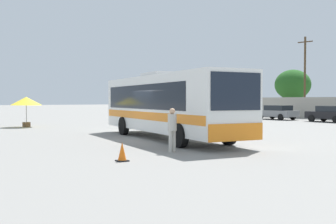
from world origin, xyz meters
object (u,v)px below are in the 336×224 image
attendant_by_bus_door (172,127)px  parked_car_leftmost_grey (277,112)px  parked_car_second_black (330,114)px  vendor_umbrella_secondary_yellow (26,102)px  roadside_tree_left (293,85)px  coach_bus_white_orange (167,103)px  traffic_cone_on_apron (122,152)px  vendor_umbrella_near_gate_green (141,101)px  utility_pole_near (305,75)px

attendant_by_bus_door → parked_car_leftmost_grey: (-15.33, 23.86, -0.18)m
parked_car_second_black → parked_car_leftmost_grey: bearing=-178.5°
vendor_umbrella_secondary_yellow → roadside_tree_left: (-3.49, 34.89, 2.11)m
parked_car_leftmost_grey → roadside_tree_left: bearing=121.3°
coach_bus_white_orange → vendor_umbrella_secondary_yellow: size_ratio=5.35×
coach_bus_white_orange → traffic_cone_on_apron: bearing=-44.7°
traffic_cone_on_apron → vendor_umbrella_near_gate_green: bearing=147.4°
parked_car_second_black → vendor_umbrella_secondary_yellow: bearing=-109.8°
coach_bus_white_orange → roadside_tree_left: (-17.03, 31.38, 2.15)m
attendant_by_bus_door → parked_car_leftmost_grey: bearing=122.7°
coach_bus_white_orange → parked_car_second_black: bearing=102.5°
attendant_by_bus_door → traffic_cone_on_apron: attendant_by_bus_door is taller
parked_car_leftmost_grey → utility_pole_near: size_ratio=0.48×
coach_bus_white_orange → parked_car_leftmost_grey: bearing=117.0°
parked_car_leftmost_grey → parked_car_second_black: parked_car_second_black is taller
vendor_umbrella_near_gate_green → vendor_umbrella_secondary_yellow: (-5.15, -6.92, -0.05)m
roadside_tree_left → traffic_cone_on_apron: bearing=-58.5°
utility_pole_near → roadside_tree_left: (-4.15, 3.03, -0.89)m
roadside_tree_left → traffic_cone_on_apron: size_ratio=9.35×
vendor_umbrella_near_gate_green → roadside_tree_left: 29.35m
vendor_umbrella_near_gate_green → utility_pole_near: size_ratio=0.24×
vendor_umbrella_secondary_yellow → utility_pole_near: (0.67, 31.86, 3.00)m
parked_car_second_black → roadside_tree_left: 16.35m
vendor_umbrella_near_gate_green → utility_pole_near: bearing=100.2°
attendant_by_bus_door → utility_pole_near: 35.97m
vendor_umbrella_near_gate_green → parked_car_leftmost_grey: 17.81m
parked_car_second_black → traffic_cone_on_apron: 28.63m
vendor_umbrella_near_gate_green → vendor_umbrella_secondary_yellow: bearing=-126.7°
vendor_umbrella_secondary_yellow → traffic_cone_on_apron: bearing=-6.1°
vendor_umbrella_near_gate_green → traffic_cone_on_apron: size_ratio=3.57×
vendor_umbrella_secondary_yellow → parked_car_leftmost_grey: bearing=83.5°
parked_car_leftmost_grey → utility_pole_near: utility_pole_near is taller
coach_bus_white_orange → traffic_cone_on_apron: size_ratio=19.16×
parked_car_leftmost_grey → traffic_cone_on_apron: bearing=-58.4°
utility_pole_near → attendant_by_bus_door: bearing=-60.7°
vendor_umbrella_near_gate_green → parked_car_second_black: size_ratio=0.54×
vendor_umbrella_near_gate_green → parked_car_second_black: bearing=78.2°
vendor_umbrella_near_gate_green → roadside_tree_left: roadside_tree_left is taller
vendor_umbrella_near_gate_green → parked_car_leftmost_grey: (-2.34, 17.61, -1.17)m
vendor_umbrella_near_gate_green → traffic_cone_on_apron: vendor_umbrella_near_gate_green is taller
coach_bus_white_orange → parked_car_leftmost_grey: (-10.73, 21.02, -1.08)m
utility_pole_near → traffic_cone_on_apron: (18.47, -33.89, -4.60)m
coach_bus_white_orange → attendant_by_bus_door: size_ratio=7.20×
coach_bus_white_orange → parked_car_second_black: coach_bus_white_orange is taller
coach_bus_white_orange → attendant_by_bus_door: coach_bus_white_orange is taller
utility_pole_near → vendor_umbrella_secondary_yellow: bearing=-91.2°
vendor_umbrella_secondary_yellow → parked_car_second_black: size_ratio=0.55×
parked_car_second_black → utility_pole_near: size_ratio=0.45×
utility_pole_near → traffic_cone_on_apron: bearing=-61.4°
attendant_by_bus_door → traffic_cone_on_apron: bearing=-69.8°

